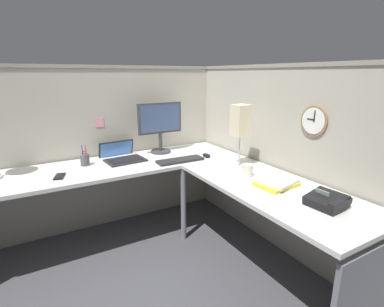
% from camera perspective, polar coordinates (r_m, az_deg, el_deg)
% --- Properties ---
extents(ground_plane, '(6.80, 6.80, 0.00)m').
position_cam_1_polar(ground_plane, '(2.68, -3.10, -18.71)').
color(ground_plane, '#47474C').
extents(cubicle_wall_back, '(2.57, 0.12, 1.58)m').
position_cam_1_polar(cubicle_wall_back, '(3.01, -17.16, 1.07)').
color(cubicle_wall_back, '#A8A393').
rests_on(cubicle_wall_back, ground).
extents(cubicle_wall_right, '(0.12, 2.37, 1.58)m').
position_cam_1_polar(cubicle_wall_right, '(2.63, 16.54, -0.89)').
color(cubicle_wall_right, '#A8A393').
rests_on(cubicle_wall_right, ground).
extents(desk, '(2.35, 2.15, 0.73)m').
position_cam_1_polar(desk, '(2.29, -6.06, -7.06)').
color(desk, silver).
rests_on(desk, ground).
extents(monitor, '(0.46, 0.20, 0.50)m').
position_cam_1_polar(monitor, '(2.91, -6.28, 5.82)').
color(monitor, '#38383D').
rests_on(monitor, desk).
extents(laptop, '(0.37, 0.41, 0.22)m').
position_cam_1_polar(laptop, '(2.80, -13.69, -0.53)').
color(laptop, '#232326').
rests_on(laptop, desk).
extents(keyboard, '(0.43, 0.15, 0.02)m').
position_cam_1_polar(keyboard, '(2.65, -2.35, -1.33)').
color(keyboard, '#232326').
rests_on(keyboard, desk).
extents(computer_mouse, '(0.06, 0.10, 0.03)m').
position_cam_1_polar(computer_mouse, '(2.79, 2.85, -0.34)').
color(computer_mouse, black).
rests_on(computer_mouse, desk).
extents(pen_cup, '(0.08, 0.08, 0.18)m').
position_cam_1_polar(pen_cup, '(2.69, -20.28, -1.12)').
color(pen_cup, '#4C4C51').
rests_on(pen_cup, desk).
extents(cell_phone, '(0.11, 0.16, 0.01)m').
position_cam_1_polar(cell_phone, '(2.48, -24.54, -4.10)').
color(cell_phone, black).
rests_on(cell_phone, desk).
extents(office_phone, '(0.20, 0.22, 0.11)m').
position_cam_1_polar(office_phone, '(1.93, 25.02, -8.54)').
color(office_phone, black).
rests_on(office_phone, desk).
extents(book_stack, '(0.31, 0.25, 0.04)m').
position_cam_1_polar(book_stack, '(2.16, 16.44, -5.57)').
color(book_stack, yellow).
rests_on(book_stack, desk).
extents(desk_lamp_paper, '(0.13, 0.13, 0.53)m').
position_cam_1_polar(desk_lamp_paper, '(2.44, 9.51, 6.04)').
color(desk_lamp_paper, '#B7BABF').
rests_on(desk_lamp_paper, desk).
extents(coffee_mug, '(0.08, 0.08, 0.10)m').
position_cam_1_polar(coffee_mug, '(2.30, 10.85, -3.25)').
color(coffee_mug, silver).
rests_on(coffee_mug, desk).
extents(wall_clock, '(0.04, 0.22, 0.22)m').
position_cam_1_polar(wall_clock, '(2.28, 22.91, 5.92)').
color(wall_clock, olive).
extents(pinned_note_leftmost, '(0.07, 0.00, 0.07)m').
position_cam_1_polar(pinned_note_leftmost, '(3.09, -6.82, 6.07)').
color(pinned_note_leftmost, '#8CCC99').
extents(pinned_note_middle, '(0.08, 0.00, 0.09)m').
position_cam_1_polar(pinned_note_middle, '(2.90, -17.67, 5.84)').
color(pinned_note_middle, pink).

